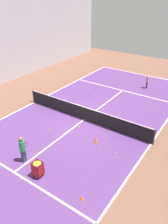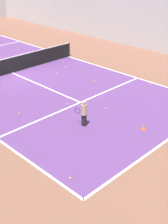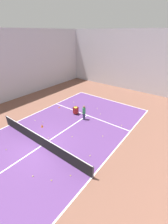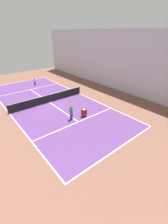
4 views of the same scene
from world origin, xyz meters
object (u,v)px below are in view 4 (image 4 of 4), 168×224
(training_cone_0, at_px, (100,108))
(training_cone_1, at_px, (70,101))
(tennis_net, at_px, (49,98))
(player_near_baseline, at_px, (35,81))
(ball_cart, at_px, (84,111))
(coach_at_net, at_px, (71,111))

(training_cone_0, height_order, training_cone_1, training_cone_1)
(tennis_net, bearing_deg, player_near_baseline, -101.07)
(ball_cart, height_order, training_cone_0, ball_cart)
(tennis_net, relative_size, training_cone_1, 31.71)
(tennis_net, xyz_separation_m, coach_at_net, (0.22, 5.45, 0.37))
(tennis_net, xyz_separation_m, training_cone_0, (-3.82, 5.74, -0.44))
(ball_cart, bearing_deg, player_near_baseline, -91.61)
(coach_at_net, distance_m, training_cone_0, 4.14)
(player_near_baseline, bearing_deg, training_cone_0, -4.88)
(player_near_baseline, distance_m, training_cone_1, 10.03)
(ball_cart, xyz_separation_m, training_cone_0, (-2.61, -0.07, -0.49))
(player_near_baseline, xyz_separation_m, coach_at_net, (1.83, 13.65, 0.19))
(training_cone_1, bearing_deg, tennis_net, -40.22)
(player_near_baseline, distance_m, training_cone_0, 14.13)
(ball_cart, distance_m, training_cone_1, 4.14)
(coach_at_net, bearing_deg, training_cone_0, -101.02)
(tennis_net, bearing_deg, ball_cart, 101.78)
(training_cone_0, relative_size, training_cone_1, 0.69)
(player_near_baseline, relative_size, ball_cart, 1.43)
(tennis_net, bearing_deg, training_cone_1, 139.78)
(tennis_net, distance_m, player_near_baseline, 8.36)
(training_cone_0, bearing_deg, player_near_baseline, -80.97)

